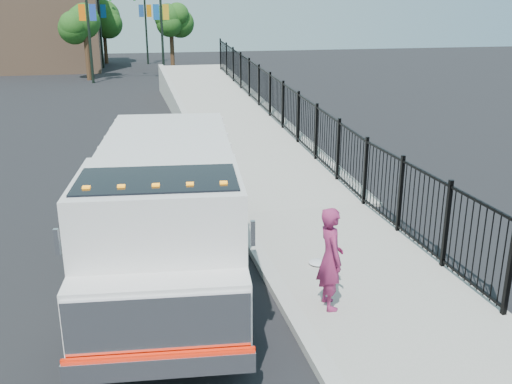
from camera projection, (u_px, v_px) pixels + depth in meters
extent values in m
plane|color=black|center=(276.00, 290.00, 11.03)|extent=(120.00, 120.00, 0.00)
cube|color=#9E998E|center=(418.00, 329.00, 9.59)|extent=(3.55, 12.00, 0.12)
cube|color=#ADAAA3|center=(309.00, 343.00, 9.16)|extent=(0.30, 12.00, 0.16)
cube|color=#9E998E|center=(229.00, 125.00, 26.29)|extent=(3.95, 24.06, 3.19)
cube|color=black|center=(283.00, 120.00, 22.63)|extent=(0.10, 28.00, 1.80)
cube|color=black|center=(169.00, 241.00, 11.80)|extent=(1.94, 7.42, 0.24)
cube|color=silver|center=(162.00, 240.00, 9.11)|extent=(2.80, 2.66, 2.16)
cube|color=silver|center=(160.00, 312.00, 8.01)|extent=(2.61, 1.05, 1.08)
cube|color=silver|center=(158.00, 327.00, 7.63)|extent=(2.48, 0.38, 0.92)
cube|color=silver|center=(160.00, 366.00, 7.72)|extent=(2.60, 0.50, 0.30)
cube|color=#F11A02|center=(160.00, 355.00, 7.67)|extent=(2.58, 0.36, 0.06)
cube|color=black|center=(159.00, 207.00, 8.66)|extent=(2.53, 1.67, 0.92)
cube|color=silver|center=(169.00, 172.00, 12.78)|extent=(3.11, 4.81, 1.84)
cube|color=silver|center=(57.00, 242.00, 7.80)|extent=(0.07, 0.07, 0.38)
cube|color=silver|center=(253.00, 233.00, 8.09)|extent=(0.07, 0.07, 0.38)
cube|color=orange|center=(86.00, 188.00, 8.05)|extent=(0.12, 0.10, 0.06)
cube|color=orange|center=(121.00, 187.00, 8.11)|extent=(0.12, 0.10, 0.06)
cube|color=orange|center=(156.00, 186.00, 8.16)|extent=(0.12, 0.10, 0.06)
cube|color=orange|center=(190.00, 185.00, 8.21)|extent=(0.12, 0.10, 0.06)
cube|color=orange|center=(224.00, 184.00, 8.27)|extent=(0.12, 0.10, 0.06)
cylinder|color=black|center=(88.00, 331.00, 8.63)|extent=(0.47, 1.11, 1.08)
cylinder|color=black|center=(237.00, 322.00, 8.88)|extent=(0.47, 1.11, 1.08)
cylinder|color=black|center=(124.00, 212.00, 13.62)|extent=(0.47, 1.11, 1.08)
cylinder|color=black|center=(219.00, 208.00, 13.87)|extent=(0.47, 1.11, 1.08)
cylinder|color=black|center=(129.00, 196.00, 14.75)|extent=(0.47, 1.11, 1.08)
cylinder|color=black|center=(216.00, 193.00, 15.00)|extent=(0.47, 1.11, 1.08)
imported|color=#83224D|center=(331.00, 258.00, 9.92)|extent=(0.47, 0.69, 1.86)
ellipsoid|color=silver|center=(317.00, 262.00, 11.82)|extent=(0.37, 0.37, 0.09)
cylinder|color=black|center=(88.00, 25.00, 39.34)|extent=(0.18, 0.18, 8.00)
cube|color=#1B3A94|center=(93.00, 12.00, 39.17)|extent=(0.45, 0.04, 1.10)
cube|color=#EA6008|center=(82.00, 12.00, 39.01)|extent=(0.45, 0.04, 1.10)
cylinder|color=black|center=(162.00, 23.00, 42.10)|extent=(0.18, 0.18, 8.00)
cube|color=#C18F17|center=(166.00, 12.00, 41.93)|extent=(0.45, 0.04, 1.10)
cube|color=#104B8B|center=(156.00, 12.00, 41.78)|extent=(0.45, 0.04, 1.10)
cylinder|color=black|center=(100.00, 21.00, 49.04)|extent=(0.18, 0.18, 8.00)
cube|color=#0F58A1|center=(103.00, 11.00, 48.87)|extent=(0.45, 0.04, 1.10)
cube|color=orange|center=(95.00, 11.00, 48.71)|extent=(0.45, 0.04, 1.10)
cylinder|color=black|center=(146.00, 20.00, 52.59)|extent=(0.18, 0.18, 8.00)
cube|color=#CE7408|center=(149.00, 11.00, 52.42)|extent=(0.45, 0.04, 1.10)
cube|color=navy|center=(141.00, 11.00, 52.27)|extent=(0.45, 0.04, 1.10)
cylinder|color=#382314|center=(88.00, 58.00, 41.74)|extent=(0.36, 0.36, 3.20)
sphere|color=#194714|center=(85.00, 24.00, 41.00)|extent=(2.48, 2.48, 2.48)
cylinder|color=#382314|center=(172.00, 51.00, 48.28)|extent=(0.36, 0.36, 3.20)
sphere|color=#194714|center=(171.00, 21.00, 47.53)|extent=(2.21, 2.21, 2.21)
cylinder|color=#382314|center=(105.00, 46.00, 53.90)|extent=(0.36, 0.36, 3.20)
sphere|color=#194714|center=(103.00, 20.00, 53.15)|extent=(3.19, 3.19, 3.19)
cube|color=#8C664C|center=(38.00, 21.00, 48.48)|extent=(10.00, 10.00, 8.00)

